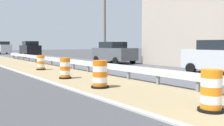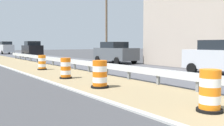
# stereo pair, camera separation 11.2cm
# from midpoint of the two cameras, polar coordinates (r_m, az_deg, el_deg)

# --- Properties ---
(traffic_barrel_nearest) EXTENTS (0.68, 0.68, 1.11)m
(traffic_barrel_nearest) POSITION_cam_midpoint_polar(r_m,az_deg,el_deg) (7.16, 20.84, -6.16)
(traffic_barrel_nearest) COLOR orange
(traffic_barrel_nearest) RESTS_ON ground
(traffic_barrel_close) EXTENTS (0.73, 0.73, 1.11)m
(traffic_barrel_close) POSITION_cam_midpoint_polar(r_m,az_deg,el_deg) (10.32, -3.01, -2.77)
(traffic_barrel_close) COLOR orange
(traffic_barrel_close) RESTS_ON ground
(traffic_barrel_mid) EXTENTS (0.64, 0.64, 1.06)m
(traffic_barrel_mid) POSITION_cam_midpoint_polar(r_m,az_deg,el_deg) (13.29, -10.65, -1.38)
(traffic_barrel_mid) COLOR orange
(traffic_barrel_mid) RESTS_ON ground
(traffic_barrel_far) EXTENTS (0.63, 0.63, 1.01)m
(traffic_barrel_far) POSITION_cam_midpoint_polar(r_m,az_deg,el_deg) (18.17, -15.76, -0.06)
(traffic_barrel_far) COLOR orange
(traffic_barrel_far) RESTS_ON ground
(car_lead_near_lane) EXTENTS (2.24, 4.60, 2.26)m
(car_lead_near_lane) POSITION_cam_midpoint_polar(r_m,az_deg,el_deg) (50.43, -23.18, 3.15)
(car_lead_near_lane) COLOR silver
(car_lead_near_lane) RESTS_ON ground
(car_trailing_near_lane) EXTENTS (2.27, 4.67, 1.98)m
(car_trailing_near_lane) POSITION_cam_midpoint_polar(r_m,az_deg,el_deg) (23.80, 0.26, 2.37)
(car_trailing_near_lane) COLOR #4C5156
(car_trailing_near_lane) RESTS_ON ground
(car_lead_far_lane) EXTENTS (2.22, 4.08, 2.17)m
(car_lead_far_lane) POSITION_cam_midpoint_polar(r_m,az_deg,el_deg) (36.02, -17.90, 2.93)
(car_lead_far_lane) COLOR black
(car_lead_far_lane) RESTS_ON ground
(car_mid_far_lane) EXTENTS (2.14, 4.57, 2.00)m
(car_mid_far_lane) POSITION_cam_midpoint_polar(r_m,az_deg,el_deg) (15.85, 23.30, 1.13)
(car_mid_far_lane) COLOR silver
(car_mid_far_lane) RESTS_ON ground
(utility_pole_mid) EXTENTS (0.24, 1.80, 8.04)m
(utility_pole_mid) POSITION_cam_midpoint_polar(r_m,az_deg,el_deg) (30.10, -1.74, 8.81)
(utility_pole_mid) COLOR brown
(utility_pole_mid) RESTS_ON ground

